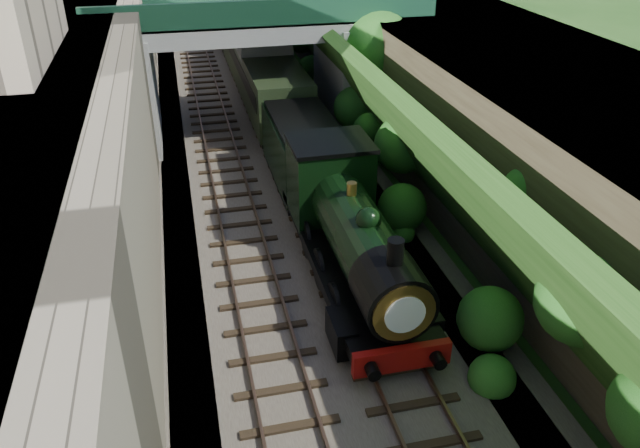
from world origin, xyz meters
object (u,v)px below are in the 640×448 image
(tree, at_px, (379,51))
(locomotive, at_px, (352,235))
(tender, at_px, (305,156))
(road_bridge, at_px, (269,55))

(tree, height_order, locomotive, tree)
(tree, bearing_deg, locomotive, -111.36)
(locomotive, height_order, tender, locomotive)
(tree, bearing_deg, tender, -135.15)
(road_bridge, relative_size, tree, 2.42)
(tree, distance_m, tender, 7.31)
(road_bridge, height_order, tender, road_bridge)
(road_bridge, height_order, tree, road_bridge)
(road_bridge, distance_m, locomotive, 14.93)
(road_bridge, height_order, locomotive, road_bridge)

